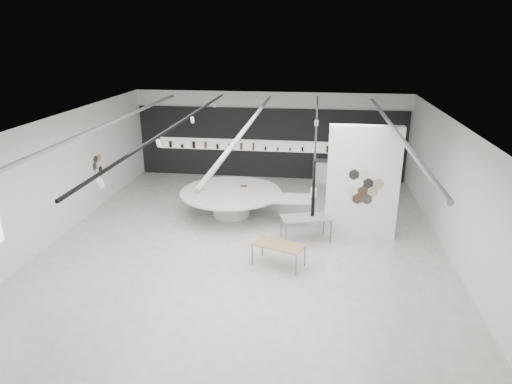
# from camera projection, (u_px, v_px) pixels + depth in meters

# --- Properties ---
(room) EXTENTS (12.02, 14.02, 3.82)m
(room) POSITION_uv_depth(u_px,v_px,m) (243.00, 180.00, 13.53)
(room) COLOR beige
(room) RESTS_ON ground
(back_wall_display) EXTENTS (11.80, 0.27, 3.10)m
(back_wall_display) POSITION_uv_depth(u_px,v_px,m) (268.00, 144.00, 20.19)
(back_wall_display) COLOR black
(back_wall_display) RESTS_ON ground
(partition_column) EXTENTS (2.20, 0.38, 3.60)m
(partition_column) POSITION_uv_depth(u_px,v_px,m) (363.00, 183.00, 14.11)
(partition_column) COLOR white
(partition_column) RESTS_ON ground
(display_island) EXTENTS (4.71, 3.76, 0.92)m
(display_island) POSITION_uv_depth(u_px,v_px,m) (233.00, 200.00, 16.16)
(display_island) COLOR white
(display_island) RESTS_ON ground
(sample_table_wood) EXTENTS (1.56, 1.14, 0.66)m
(sample_table_wood) POSITION_uv_depth(u_px,v_px,m) (279.00, 246.00, 12.65)
(sample_table_wood) COLOR #98744F
(sample_table_wood) RESTS_ON ground
(sample_table_stone) EXTENTS (1.67, 1.17, 0.78)m
(sample_table_stone) POSITION_uv_depth(u_px,v_px,m) (306.00, 219.00, 14.20)
(sample_table_stone) COLOR gray
(sample_table_stone) RESTS_ON ground
(kitchen_counter) EXTENTS (1.76, 0.87, 1.33)m
(kitchen_counter) POSITION_uv_depth(u_px,v_px,m) (333.00, 172.00, 19.80)
(kitchen_counter) COLOR white
(kitchen_counter) RESTS_ON ground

